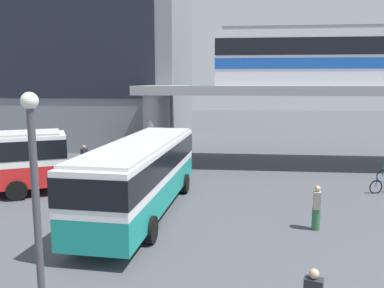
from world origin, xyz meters
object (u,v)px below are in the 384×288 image
object	(u,v)px
station_building	(50,56)
pedestrian_waiting_near_stop	(85,159)
train	(376,56)
bus_main	(142,169)
pedestrian_by_bike_rack	(317,209)

from	to	relation	value
station_building	pedestrian_waiting_near_stop	distance (m)	18.02
station_building	train	world-z (taller)	station_building
train	pedestrian_waiting_near_stop	bearing A→B (deg)	-170.05
station_building	pedestrian_waiting_near_stop	size ratio (longest dim) A/B	15.91
pedestrian_waiting_near_stop	train	bearing A→B (deg)	9.95
bus_main	pedestrian_by_bike_rack	distance (m)	7.40
bus_main	pedestrian_by_bike_rack	xyz separation A→B (m)	(7.21, -1.24, -1.15)
bus_main	station_building	bearing A→B (deg)	122.87
bus_main	pedestrian_waiting_near_stop	world-z (taller)	bus_main
station_building	train	distance (m)	29.52
train	pedestrian_waiting_near_stop	size ratio (longest dim) A/B	12.58
train	pedestrian_waiting_near_stop	distance (m)	20.43
station_building	pedestrian_waiting_near_stop	xyz separation A→B (m)	(8.52, -13.97, -7.55)
bus_main	pedestrian_waiting_near_stop	distance (m)	9.87
station_building	pedestrian_by_bike_rack	bearing A→B (deg)	-47.31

